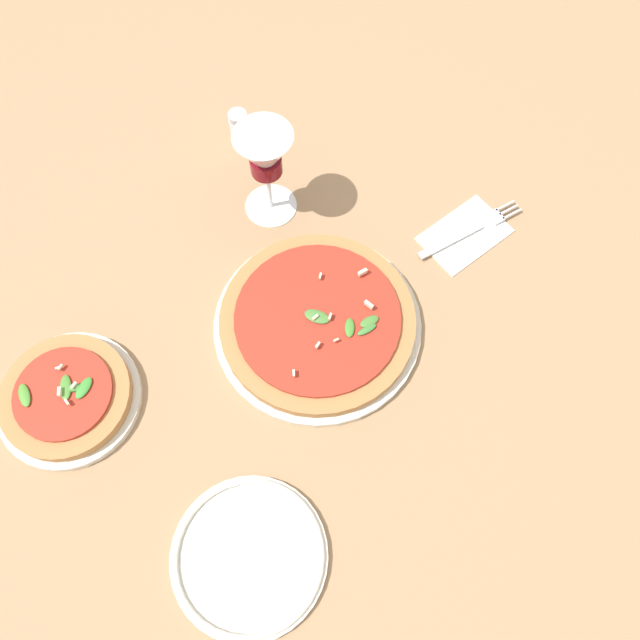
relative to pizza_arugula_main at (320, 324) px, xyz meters
The scene contains 8 objects.
ground_plane 0.04m from the pizza_arugula_main, behind, with size 6.00×6.00×0.00m, color #9E7A56.
pizza_arugula_main is the anchor object (origin of this frame).
pizza_personal_side 0.36m from the pizza_arugula_main, 142.33° to the left, with size 0.20×0.20×0.05m.
wine_glass 0.25m from the pizza_arugula_main, 54.85° to the left, with size 0.09×0.09×0.17m.
napkin 0.28m from the pizza_arugula_main, 20.04° to the right, with size 0.15×0.12×0.01m.
fork 0.28m from the pizza_arugula_main, 20.16° to the right, with size 0.18×0.09×0.00m.
side_plate_white 0.33m from the pizza_arugula_main, 161.02° to the right, with size 0.20×0.20×0.02m.
shaker_pepper 0.37m from the pizza_arugula_main, 55.75° to the left, with size 0.03×0.03×0.07m.
Camera 1 is at (-0.26, -0.21, 0.83)m, focal length 35.00 mm.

